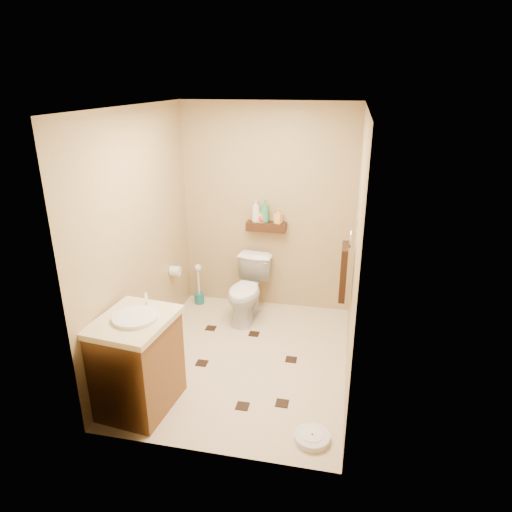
# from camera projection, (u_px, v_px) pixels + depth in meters

# --- Properties ---
(ground) EXTENTS (2.50, 2.50, 0.00)m
(ground) POSITION_uv_depth(u_px,v_px,m) (244.00, 359.00, 4.55)
(ground) COLOR #C8B192
(ground) RESTS_ON ground
(wall_back) EXTENTS (2.00, 0.04, 2.40)m
(wall_back) POSITION_uv_depth(u_px,v_px,m) (268.00, 210.00, 5.26)
(wall_back) COLOR tan
(wall_back) RESTS_ON ground
(wall_front) EXTENTS (2.00, 0.04, 2.40)m
(wall_front) POSITION_uv_depth(u_px,v_px,m) (199.00, 310.00, 2.98)
(wall_front) COLOR tan
(wall_front) RESTS_ON ground
(wall_left) EXTENTS (0.04, 2.50, 2.40)m
(wall_left) POSITION_uv_depth(u_px,v_px,m) (140.00, 239.00, 4.31)
(wall_left) COLOR tan
(wall_left) RESTS_ON ground
(wall_right) EXTENTS (0.04, 2.50, 2.40)m
(wall_right) POSITION_uv_depth(u_px,v_px,m) (356.00, 254.00, 3.93)
(wall_right) COLOR tan
(wall_right) RESTS_ON ground
(ceiling) EXTENTS (2.00, 2.50, 0.02)m
(ceiling) POSITION_uv_depth(u_px,v_px,m) (241.00, 107.00, 3.68)
(ceiling) COLOR silver
(ceiling) RESTS_ON wall_back
(wall_shelf) EXTENTS (0.46, 0.14, 0.10)m
(wall_shelf) POSITION_uv_depth(u_px,v_px,m) (266.00, 227.00, 5.25)
(wall_shelf) COLOR #3B2210
(wall_shelf) RESTS_ON wall_back
(floor_accents) EXTENTS (1.08, 1.31, 0.01)m
(floor_accents) POSITION_uv_depth(u_px,v_px,m) (246.00, 362.00, 4.49)
(floor_accents) COLOR black
(floor_accents) RESTS_ON ground
(toilet) EXTENTS (0.47, 0.73, 0.71)m
(toilet) POSITION_uv_depth(u_px,v_px,m) (247.00, 290.00, 5.21)
(toilet) COLOR white
(toilet) RESTS_ON ground
(vanity) EXTENTS (0.64, 0.74, 0.96)m
(vanity) POSITION_uv_depth(u_px,v_px,m) (138.00, 362.00, 3.76)
(vanity) COLOR brown
(vanity) RESTS_ON ground
(bathroom_scale) EXTENTS (0.31, 0.31, 0.06)m
(bathroom_scale) POSITION_uv_depth(u_px,v_px,m) (312.00, 437.00, 3.52)
(bathroom_scale) COLOR silver
(bathroom_scale) RESTS_ON ground
(toilet_brush) EXTENTS (0.12, 0.12, 0.52)m
(toilet_brush) POSITION_uv_depth(u_px,v_px,m) (199.00, 290.00, 5.62)
(toilet_brush) COLOR #196561
(toilet_brush) RESTS_ON ground
(towel_ring) EXTENTS (0.12, 0.30, 0.76)m
(towel_ring) POSITION_uv_depth(u_px,v_px,m) (344.00, 269.00, 4.27)
(towel_ring) COLOR silver
(towel_ring) RESTS_ON wall_right
(toilet_paper) EXTENTS (0.12, 0.11, 0.12)m
(toilet_paper) POSITION_uv_depth(u_px,v_px,m) (175.00, 271.00, 5.11)
(toilet_paper) COLOR silver
(toilet_paper) RESTS_ON wall_left
(bottle_a) EXTENTS (0.14, 0.14, 0.26)m
(bottle_a) POSITION_uv_depth(u_px,v_px,m) (256.00, 211.00, 5.21)
(bottle_a) COLOR silver
(bottle_a) RESTS_ON wall_shelf
(bottle_b) EXTENTS (0.08, 0.08, 0.15)m
(bottle_b) POSITION_uv_depth(u_px,v_px,m) (261.00, 216.00, 5.22)
(bottle_b) COLOR yellow
(bottle_b) RESTS_ON wall_shelf
(bottle_c) EXTENTS (0.13, 0.13, 0.14)m
(bottle_c) POSITION_uv_depth(u_px,v_px,m) (263.00, 216.00, 5.22)
(bottle_c) COLOR #EE1C48
(bottle_c) RESTS_ON wall_shelf
(bottle_d) EXTENTS (0.10, 0.10, 0.26)m
(bottle_d) POSITION_uv_depth(u_px,v_px,m) (265.00, 211.00, 5.19)
(bottle_d) COLOR #2D8954
(bottle_d) RESTS_ON wall_shelf
(bottle_e) EXTENTS (0.10, 0.10, 0.17)m
(bottle_e) POSITION_uv_depth(u_px,v_px,m) (278.00, 216.00, 5.18)
(bottle_e) COLOR #E99F4D
(bottle_e) RESTS_ON wall_shelf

